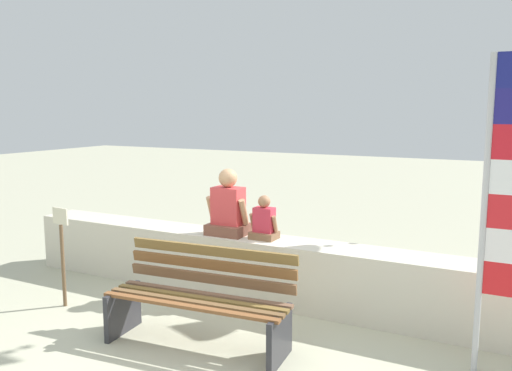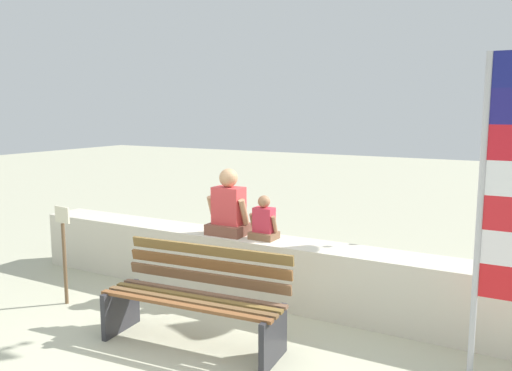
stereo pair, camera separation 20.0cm
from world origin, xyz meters
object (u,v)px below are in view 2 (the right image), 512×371
(person_adult, at_px, (229,209))
(sign_post, at_px, (64,246))
(park_bench, at_px, (196,299))
(flag_banner, at_px, (495,197))
(person_child, at_px, (264,222))

(person_adult, distance_m, sign_post, 1.88)
(park_bench, xyz_separation_m, sign_post, (-1.86, 0.09, 0.24))
(person_adult, distance_m, flag_banner, 2.98)
(person_child, bearing_deg, person_adult, -179.96)
(flag_banner, distance_m, sign_post, 4.38)
(person_child, xyz_separation_m, sign_post, (-1.88, -1.19, -0.24))
(person_child, distance_m, sign_post, 2.24)
(flag_banner, xyz_separation_m, sign_post, (-4.27, -0.52, -0.83))
(park_bench, bearing_deg, flag_banner, 14.03)
(sign_post, bearing_deg, person_adult, 40.06)
(park_bench, bearing_deg, sign_post, 177.27)
(park_bench, distance_m, sign_post, 1.88)
(person_adult, xyz_separation_m, sign_post, (-1.41, -1.19, -0.35))
(park_bench, bearing_deg, person_child, 88.96)
(park_bench, height_order, person_child, person_child)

